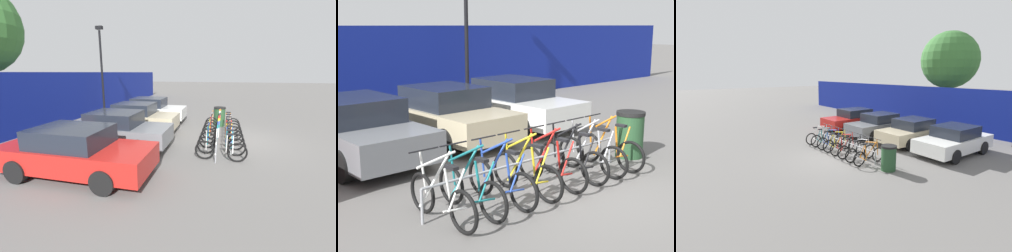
% 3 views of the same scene
% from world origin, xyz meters
% --- Properties ---
extents(ground_plane, '(120.00, 120.00, 0.00)m').
position_xyz_m(ground_plane, '(0.00, 0.00, 0.00)').
color(ground_plane, '#605E5B').
extents(hoarding_wall, '(36.00, 0.16, 2.88)m').
position_xyz_m(hoarding_wall, '(0.00, 9.50, 1.44)').
color(hoarding_wall, navy).
rests_on(hoarding_wall, ground).
extents(bike_rack, '(4.71, 0.04, 0.57)m').
position_xyz_m(bike_rack, '(-0.62, 0.68, 0.50)').
color(bike_rack, gray).
rests_on(bike_rack, ground).
extents(bicycle_white, '(0.68, 1.71, 1.05)m').
position_xyz_m(bicycle_white, '(-2.70, 0.53, 0.38)').
color(bicycle_white, black).
rests_on(bicycle_white, ground).
extents(bicycle_teal, '(0.68, 1.71, 1.05)m').
position_xyz_m(bicycle_teal, '(-2.15, 0.53, 0.38)').
color(bicycle_teal, black).
rests_on(bicycle_teal, ground).
extents(bicycle_blue, '(0.68, 1.71, 1.05)m').
position_xyz_m(bicycle_blue, '(-1.52, 0.53, 0.38)').
color(bicycle_blue, black).
rests_on(bicycle_blue, ground).
extents(bicycle_yellow, '(0.68, 1.71, 1.05)m').
position_xyz_m(bicycle_yellow, '(-0.94, 0.53, 0.38)').
color(bicycle_yellow, black).
rests_on(bicycle_yellow, ground).
extents(bicycle_red, '(0.68, 1.71, 1.05)m').
position_xyz_m(bicycle_red, '(-0.30, 0.53, 0.38)').
color(bicycle_red, black).
rests_on(bicycle_red, ground).
extents(bicycle_black, '(0.68, 1.71, 1.05)m').
position_xyz_m(bicycle_black, '(0.31, 0.53, 0.38)').
color(bicycle_black, black).
rests_on(bicycle_black, ground).
extents(bicycle_silver, '(0.68, 1.71, 1.05)m').
position_xyz_m(bicycle_silver, '(0.89, 0.53, 0.38)').
color(bicycle_silver, black).
rests_on(bicycle_silver, ground).
extents(bicycle_orange, '(0.68, 1.71, 1.05)m').
position_xyz_m(bicycle_orange, '(1.46, 0.53, 0.38)').
color(bicycle_orange, black).
rests_on(bicycle_orange, ground).
extents(car_grey, '(1.91, 4.07, 1.40)m').
position_xyz_m(car_grey, '(-2.16, 4.49, 0.69)').
color(car_grey, slate).
rests_on(car_grey, ground).
extents(car_beige, '(1.91, 3.98, 1.40)m').
position_xyz_m(car_beige, '(0.32, 4.67, 0.69)').
color(car_beige, '#C1B28E').
rests_on(car_beige, ground).
extents(car_white, '(1.91, 4.07, 1.40)m').
position_xyz_m(car_white, '(2.78, 4.75, 0.69)').
color(car_white, silver).
rests_on(car_white, ground).
extents(lamp_post, '(0.24, 0.44, 5.75)m').
position_xyz_m(lamp_post, '(3.95, 8.50, 3.22)').
color(lamp_post, black).
rests_on(lamp_post, ground).
extents(trash_bin, '(0.63, 0.63, 1.03)m').
position_xyz_m(trash_bin, '(2.47, 0.69, 0.52)').
color(trash_bin, '#234728').
rests_on(trash_bin, ground).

